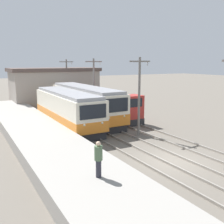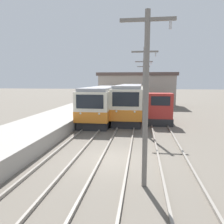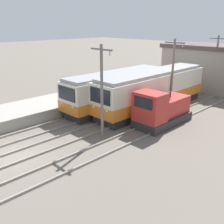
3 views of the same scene
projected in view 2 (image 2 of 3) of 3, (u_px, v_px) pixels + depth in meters
name	position (u px, v px, depth m)	size (l,w,h in m)	color
ground_plane	(111.00, 159.00, 11.60)	(200.00, 200.00, 0.00)	#665E54
platform_left	(2.00, 146.00, 12.37)	(4.50, 54.00, 0.94)	gray
track_left	(64.00, 156.00, 11.94)	(1.54, 60.00, 0.14)	gray
track_center	(115.00, 158.00, 11.56)	(1.54, 60.00, 0.14)	gray
track_right	(173.00, 161.00, 11.15)	(1.54, 60.00, 0.14)	gray
commuter_train_left	(103.00, 104.00, 23.34)	(2.84, 11.82, 3.51)	#28282B
commuter_train_center	(130.00, 102.00, 25.00)	(2.84, 13.71, 3.69)	#28282B
shunting_locomotive	(158.00, 110.00, 21.87)	(2.40, 5.34, 3.00)	#28282B
catenary_mast_near	(146.00, 94.00, 8.15)	(2.00, 0.20, 6.65)	slate
catenary_mast_mid	(144.00, 87.00, 16.72)	(2.00, 0.20, 6.65)	slate
catenary_mast_far	(144.00, 85.00, 25.29)	(2.00, 0.20, 6.65)	slate
catenary_mast_distant	(143.00, 84.00, 33.86)	(2.00, 0.20, 6.65)	slate
station_building	(137.00, 89.00, 36.62)	(12.60, 6.30, 5.43)	gray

